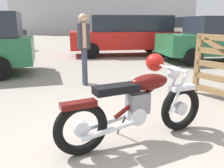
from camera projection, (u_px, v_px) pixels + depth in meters
ground_plane at (122, 149)px, 2.76m from camera, size 80.00×80.00×0.00m
vintage_motorcycle at (139, 103)px, 2.88m from camera, size 1.99×0.97×1.07m
bystander at (84, 42)px, 5.37m from camera, size 0.30×0.46×1.66m
dark_sedan_left at (126, 34)px, 10.34m from camera, size 4.78×2.15×1.74m
blue_hatchback_right at (170, 29)px, 17.18m from camera, size 4.10×2.27×1.78m
red_hatchback_near at (216, 39)px, 8.65m from camera, size 4.31×2.14×1.67m
industrial_building at (103, 1)px, 33.02m from camera, size 24.33×12.52×16.11m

